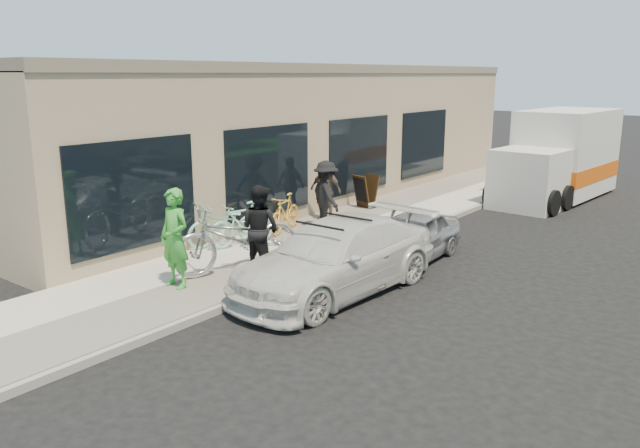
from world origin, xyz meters
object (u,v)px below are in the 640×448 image
Objects in this scene: sedan_silver at (410,237)px; cruiser_bike_c at (285,213)px; bystander_a at (326,195)px; cruiser_bike_a at (242,224)px; bystander_b at (326,190)px; woman_rider at (175,238)px; bike_rack at (270,217)px; moving_truck at (559,160)px; cruiser_bike_b at (226,224)px; man_standing at (260,229)px; sandwich_board at (365,191)px; sedan_white at (336,257)px; tandem_bike at (237,237)px.

sedan_silver is 3.44m from cruiser_bike_c.
bystander_a is (0.64, 0.82, 0.40)m from cruiser_bike_c.
bystander_b reaches higher than cruiser_bike_a.
bystander_a is (-0.48, 5.14, -0.05)m from woman_rider.
bike_rack is 10.57m from moving_truck.
man_standing is at bearing -8.49° from cruiser_bike_b.
sandwich_board is 6.80m from moving_truck.
cruiser_bike_b is at bearing 118.91° from woman_rider.
sandwich_board is at bearing 88.72° from bystander_b.
sedan_silver is at bearing -26.49° from bystander_b.
cruiser_bike_b is at bearing -75.50° from sandwich_board.
bystander_a is (-1.07, 3.53, -0.00)m from man_standing.
cruiser_bike_a is 1.04× the size of bystander_b.
sedan_silver is (0.10, 2.58, -0.13)m from sedan_white.
sandwich_board is 0.51× the size of cruiser_bike_b.
bystander_b reaches higher than sedan_white.
bike_rack is at bearing 106.48° from cruiser_bike_a.
sedan_white is 1.50× the size of sedan_silver.
bike_rack is 0.45× the size of woman_rider.
bystander_a reaches higher than sedan_white.
tandem_bike is (1.40, -6.61, 0.21)m from sandwich_board.
sandwich_board is at bearing -49.26° from bystander_a.
moving_truck is 8.99m from bystander_a.
bystander_b is at bearing 74.00° from cruiser_bike_c.
woman_rider reaches higher than tandem_bike.
sedan_silver is (3.37, 0.78, -0.11)m from bike_rack.
cruiser_bike_a is 3.22m from bystander_b.
bystander_b is at bearing 106.94° from cruiser_bike_a.
bike_rack is 2.68m from tandem_bike.
cruiser_bike_a is (0.01, -0.95, 0.00)m from bike_rack.
cruiser_bike_a is at bearing -156.04° from sedan_silver.
bystander_a is (-2.80, 0.67, 0.47)m from sedan_silver.
cruiser_bike_c is (-3.34, 2.43, -0.05)m from sedan_white.
cruiser_bike_a is 2.49m from bystander_a.
sedan_silver is at bearing 77.51° from tandem_bike.
man_standing is 0.93× the size of cruiser_bike_b.
bystander_a reaches higher than cruiser_bike_c.
woman_rider is 1.18× the size of cruiser_bike_c.
sandwich_board is 0.16× the size of moving_truck.
bystander_b reaches higher than cruiser_bike_b.
bystander_b is (0.26, 3.39, 0.31)m from cruiser_bike_b.
sedan_silver is at bearing 63.41° from woman_rider.
cruiser_bike_b is (-0.19, -5.39, 0.00)m from sandwich_board.
cruiser_bike_b is (-3.91, -11.05, -0.61)m from moving_truck.
sandwich_board is 0.55× the size of man_standing.
sedan_silver is 1.82× the size of man_standing.
tandem_bike is at bearing 127.43° from bystander_a.
sandwich_board is at bearing -75.86° from man_standing.
cruiser_bike_a reaches higher than sedan_silver.
sandwich_board is at bearing -119.61° from moving_truck.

